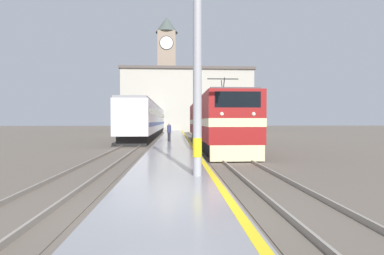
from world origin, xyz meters
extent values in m
plane|color=#60564C|center=(0.00, 30.00, 0.00)|extent=(200.00, 200.00, 0.00)
cube|color=gray|center=(0.00, 25.00, 0.19)|extent=(2.94, 140.00, 0.38)
cube|color=yellow|center=(1.32, 25.00, 0.38)|extent=(0.20, 140.00, 0.00)
cube|color=#60564C|center=(3.24, 25.00, 0.01)|extent=(2.84, 140.00, 0.02)
cube|color=gray|center=(2.52, 25.00, 0.09)|extent=(0.07, 140.00, 0.14)
cube|color=gray|center=(3.95, 25.00, 0.09)|extent=(0.07, 140.00, 0.14)
cube|color=#60564C|center=(-3.41, 25.00, 0.01)|extent=(2.83, 140.00, 0.02)
cube|color=gray|center=(-4.13, 25.00, 0.09)|extent=(0.07, 140.00, 0.14)
cube|color=gray|center=(-2.70, 25.00, 0.09)|extent=(0.07, 140.00, 0.14)
cube|color=black|center=(3.24, 17.35, 0.45)|extent=(2.46, 17.19, 0.90)
cube|color=maroon|center=(3.24, 17.35, 2.31)|extent=(2.90, 18.68, 2.83)
cube|color=beige|center=(3.24, 17.35, 2.03)|extent=(2.92, 18.70, 0.44)
cube|color=beige|center=(3.24, 8.16, 0.50)|extent=(2.75, 0.30, 0.81)
cube|color=black|center=(3.24, 8.07, 3.18)|extent=(2.32, 0.12, 0.80)
sphere|color=white|center=(2.44, 8.03, 2.45)|extent=(0.20, 0.20, 0.20)
sphere|color=white|center=(4.03, 8.03, 2.45)|extent=(0.20, 0.20, 0.20)
cube|color=#4C4C51|center=(3.24, 17.35, 3.79)|extent=(2.61, 17.75, 0.12)
cylinder|color=#333333|center=(3.24, 12.33, 4.35)|extent=(0.06, 0.63, 1.03)
cylinder|color=#333333|center=(3.24, 13.03, 4.35)|extent=(0.06, 0.63, 1.03)
cube|color=#262626|center=(3.24, 12.68, 4.85)|extent=(2.03, 0.08, 0.06)
cube|color=black|center=(-3.41, 38.31, 0.45)|extent=(2.46, 41.21, 0.90)
cube|color=silver|center=(-3.41, 38.31, 2.41)|extent=(2.90, 42.93, 3.03)
cube|color=black|center=(-3.41, 38.31, 3.02)|extent=(2.92, 42.07, 0.64)
cube|color=navy|center=(-3.41, 38.31, 1.81)|extent=(2.92, 42.07, 0.36)
cube|color=gray|center=(-3.41, 38.31, 4.03)|extent=(2.67, 42.93, 0.20)
cylinder|color=#9E9EA3|center=(0.83, 2.70, 4.23)|extent=(0.27, 0.27, 7.72)
cylinder|color=yellow|center=(0.83, 2.70, 1.28)|extent=(0.29, 0.29, 0.60)
cylinder|color=#23232D|center=(-0.38, 18.91, 0.75)|extent=(0.26, 0.26, 0.75)
cylinder|color=navy|center=(-0.38, 18.91, 1.43)|extent=(0.34, 0.34, 0.62)
sphere|color=tan|center=(-0.38, 18.91, 1.85)|extent=(0.20, 0.20, 0.20)
cube|color=gray|center=(-1.73, 61.02, 10.96)|extent=(3.94, 3.94, 21.92)
cylinder|color=black|center=(-1.73, 59.03, 19.16)|extent=(3.06, 0.06, 3.06)
cylinder|color=white|center=(-1.73, 59.00, 19.16)|extent=(2.76, 0.10, 2.76)
cone|color=#47514C|center=(-1.73, 61.02, 23.70)|extent=(4.93, 4.93, 3.55)
cube|color=#B7B2A3|center=(2.57, 52.94, 6.00)|extent=(25.37, 6.14, 11.99)
cube|color=#564C47|center=(2.57, 52.94, 12.24)|extent=(25.97, 6.74, 0.50)
camera|label=1|loc=(0.13, -6.67, 2.10)|focal=28.00mm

